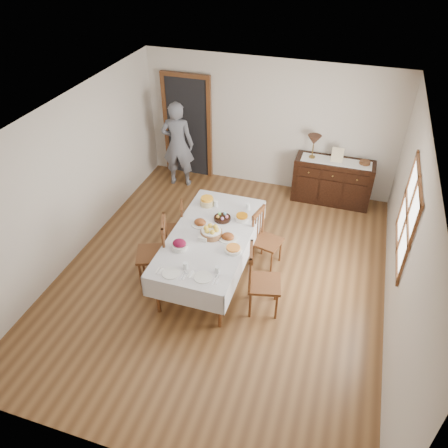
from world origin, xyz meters
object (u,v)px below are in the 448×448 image
(chair_right_far, at_px, (265,238))
(person, at_px, (178,142))
(table_lamp, at_px, (314,141))
(dining_table, at_px, (211,239))
(chair_left_near, at_px, (156,251))
(chair_left_far, at_px, (176,228))
(chair_right_near, at_px, (260,280))
(sideboard, at_px, (332,181))

(chair_right_far, height_order, person, person)
(table_lamp, bearing_deg, dining_table, -112.04)
(chair_left_near, distance_m, chair_left_far, 0.76)
(chair_left_near, xyz_separation_m, chair_right_far, (1.49, 0.88, -0.06))
(chair_right_far, bearing_deg, dining_table, 139.45)
(chair_left_near, relative_size, chair_right_near, 1.02)
(dining_table, relative_size, table_lamp, 5.04)
(chair_right_far, distance_m, table_lamp, 2.35)
(chair_right_far, bearing_deg, chair_right_near, -157.03)
(dining_table, height_order, chair_right_far, chair_right_far)
(chair_left_far, distance_m, chair_right_near, 1.88)
(dining_table, xyz_separation_m, chair_left_near, (-0.76, -0.35, -0.13))
(chair_left_far, distance_m, person, 2.27)
(dining_table, relative_size, sideboard, 1.56)
(chair_left_near, height_order, chair_right_far, chair_left_near)
(dining_table, xyz_separation_m, chair_right_near, (0.90, -0.47, -0.15))
(dining_table, distance_m, chair_left_near, 0.85)
(chair_right_far, bearing_deg, chair_left_far, 108.19)
(chair_left_near, distance_m, chair_right_near, 1.67)
(dining_table, relative_size, chair_left_near, 2.06)
(dining_table, distance_m, table_lamp, 2.99)
(chair_right_near, distance_m, table_lamp, 3.28)
(chair_right_far, xyz_separation_m, table_lamp, (0.37, 2.19, 0.74))
(chair_left_far, relative_size, table_lamp, 1.99)
(chair_left_far, height_order, chair_right_near, chair_right_near)
(chair_right_far, distance_m, person, 3.02)
(sideboard, xyz_separation_m, table_lamp, (-0.45, -0.01, 0.80))
(chair_right_far, relative_size, table_lamp, 2.16)
(dining_table, relative_size, chair_right_near, 2.11)
(chair_left_near, xyz_separation_m, sideboard, (2.32, 3.09, -0.12))
(chair_right_near, xyz_separation_m, person, (-2.45, 2.95, 0.39))
(dining_table, bearing_deg, chair_left_near, -155.55)
(chair_right_far, bearing_deg, sideboard, -7.31)
(chair_left_near, relative_size, person, 0.59)
(person, distance_m, table_lamp, 2.68)
(sideboard, distance_m, person, 3.15)
(chair_right_near, distance_m, person, 3.85)
(chair_left_near, bearing_deg, table_lamp, 127.29)
(person, bearing_deg, dining_table, 112.51)
(chair_left_far, relative_size, chair_right_far, 0.92)
(chair_left_far, bearing_deg, chair_right_near, 39.28)
(chair_left_far, bearing_deg, chair_left_near, -23.08)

